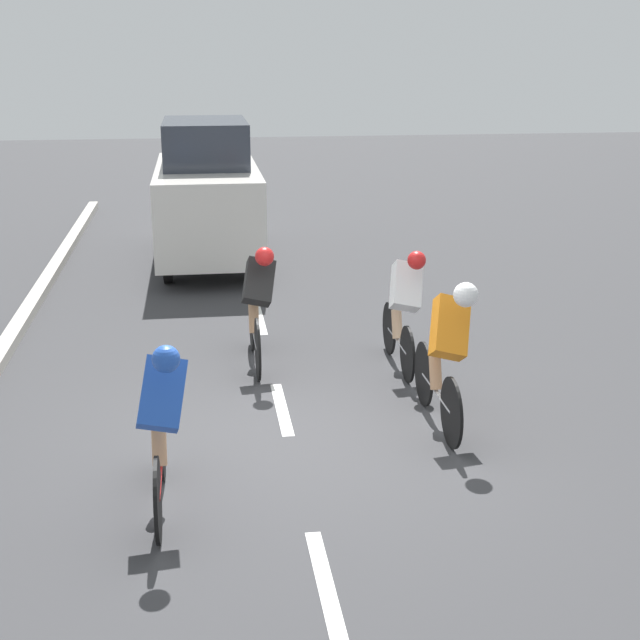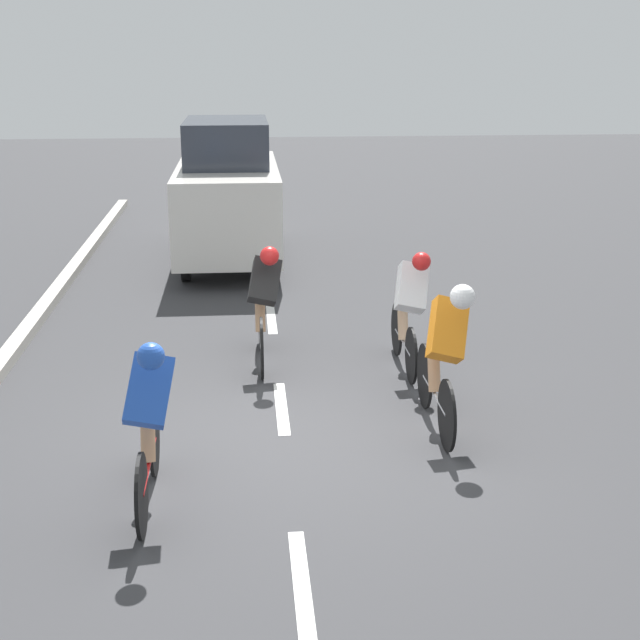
{
  "view_description": "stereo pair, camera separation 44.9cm",
  "coord_description": "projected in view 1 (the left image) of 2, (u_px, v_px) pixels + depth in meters",
  "views": [
    {
      "loc": [
        0.78,
        7.8,
        3.61
      ],
      "look_at": [
        -0.4,
        -0.76,
        0.95
      ],
      "focal_mm": 50.0,
      "sensor_mm": 36.0,
      "label": 1
    },
    {
      "loc": [
        0.33,
        7.85,
        3.61
      ],
      "look_at": [
        -0.4,
        -0.76,
        0.95
      ],
      "focal_mm": 50.0,
      "sensor_mm": 36.0,
      "label": 2
    }
  ],
  "objects": [
    {
      "name": "lane_stripe_mid",
      "position": [
        282.0,
        408.0,
        9.27
      ],
      "size": [
        0.12,
        1.4,
        0.01
      ],
      "primitive_type": "cube",
      "color": "white",
      "rests_on": "ground"
    },
    {
      "name": "ground_plane",
      "position": [
        289.0,
        439.0,
        8.55
      ],
      "size": [
        60.0,
        60.0,
        0.0
      ],
      "primitive_type": "plane",
      "color": "#38383A"
    },
    {
      "name": "cyclist_orange",
      "position": [
        446.0,
        349.0,
        8.58
      ],
      "size": [
        0.46,
        1.72,
        1.54
      ],
      "color": "black",
      "rests_on": "ground"
    },
    {
      "name": "cyclist_white",
      "position": [
        404.0,
        306.0,
        10.21
      ],
      "size": [
        0.43,
        1.61,
        1.46
      ],
      "color": "black",
      "rests_on": "ground"
    },
    {
      "name": "cyclist_black",
      "position": [
        257.0,
        303.0,
        10.3
      ],
      "size": [
        0.43,
        1.76,
        1.48
      ],
      "color": "black",
      "rests_on": "ground"
    },
    {
      "name": "lane_stripe_far",
      "position": [
        259.0,
        319.0,
        12.3
      ],
      "size": [
        0.12,
        1.4,
        0.01
      ],
      "primitive_type": "cube",
      "color": "white",
      "rests_on": "ground"
    },
    {
      "name": "cyclist_blue",
      "position": [
        162.0,
        422.0,
        7.01
      ],
      "size": [
        0.43,
        1.72,
        1.49
      ],
      "color": "black",
      "rests_on": "ground"
    },
    {
      "name": "lane_stripe_near",
      "position": [
        325.0,
        584.0,
        6.24
      ],
      "size": [
        0.12,
        1.4,
        0.01
      ],
      "primitive_type": "cube",
      "color": "white",
      "rests_on": "ground"
    },
    {
      "name": "support_car",
      "position": [
        207.0,
        194.0,
        15.24
      ],
      "size": [
        1.7,
        4.21,
        2.42
      ],
      "color": "black",
      "rests_on": "ground"
    }
  ]
}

